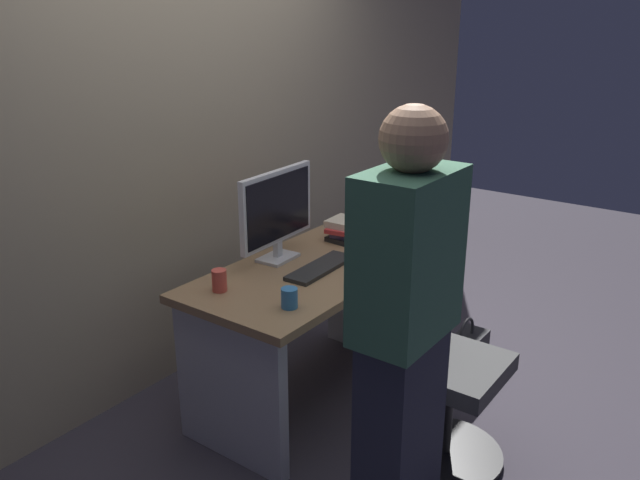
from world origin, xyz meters
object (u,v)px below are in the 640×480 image
monitor (277,210)px  keyboard (321,267)px  cup_near_keyboard (289,298)px  cup_by_monitor (219,280)px  office_chair (438,370)px  cell_phone (397,242)px  person_at_desk (404,337)px  mouse (356,249)px  desk (312,310)px  book_stack (345,229)px  handbag (464,359)px

monitor → keyboard: bearing=-85.4°
cup_near_keyboard → keyboard: bearing=18.8°
keyboard → cup_near_keyboard: 0.45m
keyboard → cup_by_monitor: cup_by_monitor is taller
office_chair → cup_by_monitor: size_ratio=9.41×
cup_by_monitor → keyboard: bearing=-24.2°
cup_by_monitor → cell_phone: bearing=-17.8°
cup_near_keyboard → cell_phone: bearing=2.0°
person_at_desk → keyboard: bearing=53.6°
office_chair → mouse: bearing=62.5°
monitor → cup_by_monitor: (-0.45, -0.04, -0.21)m
desk → cell_phone: size_ratio=9.18×
book_stack → mouse: bearing=-129.2°
handbag → desk: bearing=135.9°
handbag → cup_near_keyboard: bearing=159.5°
keyboard → handbag: bearing=-43.7°
keyboard → cup_near_keyboard: size_ratio=4.95×
office_chair → keyboard: size_ratio=2.19×
desk → office_chair: (-0.04, -0.72, -0.07)m
mouse → cell_phone: mouse is taller
person_at_desk → book_stack: size_ratio=7.35×
desk → book_stack: (0.43, 0.10, 0.29)m
office_chair → handbag: office_chair is taller
person_at_desk → monitor: (0.54, 1.01, 0.14)m
office_chair → mouse: office_chair is taller
mouse → handbag: (0.30, -0.52, -0.61)m
cup_near_keyboard → book_stack: size_ratio=0.39×
monitor → book_stack: bearing=-12.9°
office_chair → person_at_desk: person_at_desk is taller
cup_near_keyboard → desk: bearing=25.2°
book_stack → cell_phone: size_ratio=1.55×
monitor → cell_phone: 0.72m
keyboard → monitor: bearing=92.5°
mouse → cell_phone: size_ratio=0.69×
keyboard → desk: bearing=93.1°
monitor → cup_by_monitor: size_ratio=5.41×
person_at_desk → handbag: size_ratio=4.34×
office_chair → cup_near_keyboard: size_ratio=10.82×
mouse → cup_by_monitor: bearing=163.8°
mouse → book_stack: (0.13, 0.16, 0.04)m
book_stack → handbag: 0.95m
keyboard → cup_by_monitor: 0.52m
person_at_desk → monitor: bearing=61.9°
desk → keyboard: bearing=-84.7°
cup_near_keyboard → office_chair: bearing=-53.9°
monitor → cup_by_monitor: 0.50m
person_at_desk → cell_phone: size_ratio=11.38×
person_at_desk → cup_by_monitor: person_at_desk is taller
keyboard → cup_near_keyboard: cup_near_keyboard is taller
cup_near_keyboard → cup_by_monitor: (-0.05, 0.36, 0.01)m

